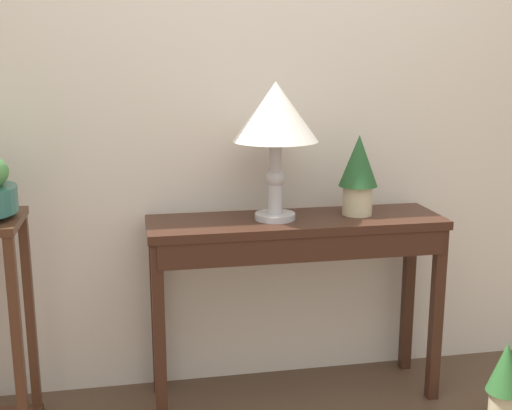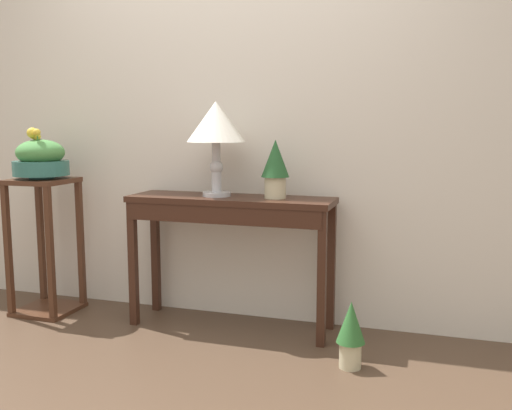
{
  "view_description": "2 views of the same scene",
  "coord_description": "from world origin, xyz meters",
  "px_view_note": "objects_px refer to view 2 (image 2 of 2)",
  "views": [
    {
      "loc": [
        -0.57,
        -1.43,
        1.44
      ],
      "look_at": [
        -0.06,
        1.19,
        0.83
      ],
      "focal_mm": 46.16,
      "sensor_mm": 36.0,
      "label": 1
    },
    {
      "loc": [
        1.21,
        -1.99,
        1.21
      ],
      "look_at": [
        0.23,
        1.1,
        0.74
      ],
      "focal_mm": 39.83,
      "sensor_mm": 36.0,
      "label": 2
    }
  ],
  "objects_px": {
    "potted_plant_on_console": "(275,166)",
    "pedestal_stand_left": "(45,246)",
    "table_lamp": "(216,126)",
    "console_table": "(230,219)",
    "potted_plant_floor": "(351,331)",
    "planter_bowl_wide": "(41,159)"
  },
  "relations": [
    {
      "from": "potted_plant_floor",
      "to": "planter_bowl_wide",
      "type": "bearing_deg",
      "value": 172.19
    },
    {
      "from": "potted_plant_on_console",
      "to": "potted_plant_floor",
      "type": "xyz_separation_m",
      "value": [
        0.5,
        -0.39,
        -0.78
      ]
    },
    {
      "from": "potted_plant_on_console",
      "to": "console_table",
      "type": "bearing_deg",
      "value": -172.48
    },
    {
      "from": "console_table",
      "to": "planter_bowl_wide",
      "type": "bearing_deg",
      "value": -176.38
    },
    {
      "from": "pedestal_stand_left",
      "to": "console_table",
      "type": "bearing_deg",
      "value": 3.61
    },
    {
      "from": "console_table",
      "to": "potted_plant_floor",
      "type": "relative_size",
      "value": 3.5
    },
    {
      "from": "potted_plant_on_console",
      "to": "pedestal_stand_left",
      "type": "bearing_deg",
      "value": -175.69
    },
    {
      "from": "potted_plant_floor",
      "to": "pedestal_stand_left",
      "type": "bearing_deg",
      "value": 172.18
    },
    {
      "from": "table_lamp",
      "to": "potted_plant_floor",
      "type": "distance_m",
      "value": 1.37
    },
    {
      "from": "console_table",
      "to": "potted_plant_on_console",
      "type": "relative_size",
      "value": 3.63
    },
    {
      "from": "table_lamp",
      "to": "planter_bowl_wide",
      "type": "distance_m",
      "value": 1.16
    },
    {
      "from": "pedestal_stand_left",
      "to": "planter_bowl_wide",
      "type": "bearing_deg",
      "value": -159.11
    },
    {
      "from": "console_table",
      "to": "table_lamp",
      "type": "distance_m",
      "value": 0.54
    },
    {
      "from": "table_lamp",
      "to": "planter_bowl_wide",
      "type": "relative_size",
      "value": 1.61
    },
    {
      "from": "planter_bowl_wide",
      "to": "potted_plant_floor",
      "type": "relative_size",
      "value": 0.99
    },
    {
      "from": "console_table",
      "to": "table_lamp",
      "type": "height_order",
      "value": "table_lamp"
    },
    {
      "from": "pedestal_stand_left",
      "to": "planter_bowl_wide",
      "type": "relative_size",
      "value": 2.55
    },
    {
      "from": "pedestal_stand_left",
      "to": "planter_bowl_wide",
      "type": "height_order",
      "value": "planter_bowl_wide"
    },
    {
      "from": "potted_plant_on_console",
      "to": "potted_plant_floor",
      "type": "bearing_deg",
      "value": -37.69
    },
    {
      "from": "table_lamp",
      "to": "console_table",
      "type": "bearing_deg",
      "value": -14.01
    },
    {
      "from": "table_lamp",
      "to": "potted_plant_on_console",
      "type": "distance_m",
      "value": 0.42
    },
    {
      "from": "pedestal_stand_left",
      "to": "potted_plant_on_console",
      "type": "bearing_deg",
      "value": 4.31
    }
  ]
}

